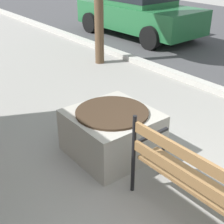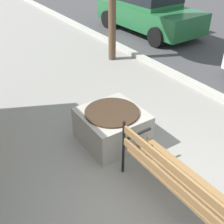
% 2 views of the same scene
% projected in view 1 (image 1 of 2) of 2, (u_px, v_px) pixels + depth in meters
% --- Properties ---
extents(park_bench, '(1.81, 0.55, 0.95)m').
position_uv_depth(park_bench, '(213.00, 187.00, 2.82)').
color(park_bench, olive).
rests_on(park_bench, ground).
extents(concrete_planter, '(1.03, 1.03, 0.61)m').
position_uv_depth(concrete_planter, '(112.00, 132.00, 4.14)').
color(concrete_planter, '#A8A399').
rests_on(concrete_planter, ground).
extents(parked_car_green, '(4.17, 2.06, 1.56)m').
position_uv_depth(parked_car_green, '(137.00, 8.00, 9.72)').
color(parked_car_green, '#236638').
rests_on(parked_car_green, ground).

